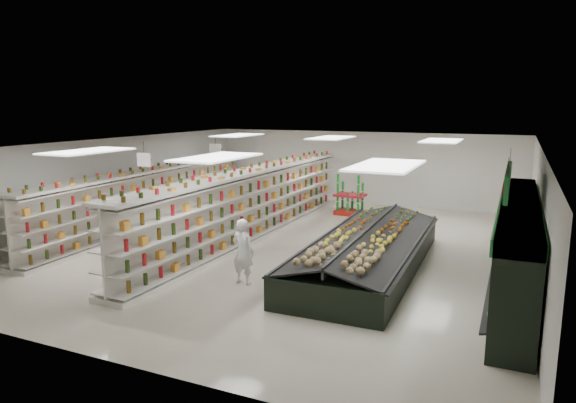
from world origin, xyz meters
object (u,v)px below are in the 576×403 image
at_px(gondola_left, 153,200).
at_px(shopper_main, 243,251).
at_px(produce_island, 368,250).
at_px(gondola_center, 251,207).
at_px(shopper_background, 216,199).
at_px(soda_endcap, 350,197).

height_order(gondola_left, shopper_main, gondola_left).
bearing_deg(shopper_main, produce_island, -128.29).
height_order(gondola_center, shopper_main, gondola_center).
distance_m(gondola_left, produce_island, 8.73).
distance_m(gondola_center, produce_island, 4.72).
distance_m(gondola_center, shopper_background, 3.46).
height_order(gondola_center, shopper_background, gondola_center).
distance_m(soda_endcap, shopper_background, 5.34).
bearing_deg(shopper_main, shopper_background, -46.22).
relative_size(gondola_left, gondola_center, 0.92).
xyz_separation_m(produce_island, shopper_main, (-2.48, -2.45, 0.31)).
xyz_separation_m(gondola_left, shopper_main, (6.07, -4.15, -0.14)).
relative_size(gondola_left, soda_endcap, 7.99).
bearing_deg(gondola_left, gondola_center, -3.53).
bearing_deg(gondola_center, gondola_left, 179.63).
xyz_separation_m(gondola_center, shopper_background, (-2.70, 2.15, -0.30)).
distance_m(soda_endcap, shopper_main, 8.91).
bearing_deg(shopper_main, soda_endcap, -82.75).
xyz_separation_m(gondola_left, produce_island, (8.55, -1.70, -0.45)).
bearing_deg(gondola_left, produce_island, -13.31).
relative_size(soda_endcap, shopper_main, 0.92).
relative_size(gondola_left, shopper_main, 7.37).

